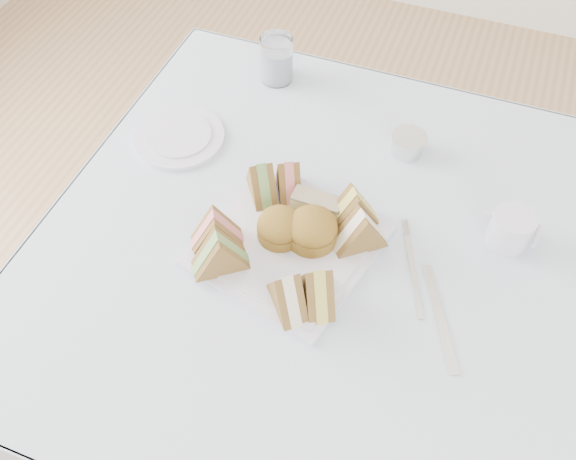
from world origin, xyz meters
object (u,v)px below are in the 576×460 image
(water_glass, at_px, (277,59))
(creamer_jug, at_px, (511,229))
(table, at_px, (316,340))
(serving_plate, at_px, (288,245))

(water_glass, height_order, creamer_jug, water_glass)
(water_glass, distance_m, creamer_jug, 0.62)
(water_glass, bearing_deg, table, -58.27)
(serving_plate, relative_size, creamer_jug, 3.77)
(table, relative_size, serving_plate, 3.15)
(table, bearing_deg, serving_plate, -153.55)
(table, relative_size, water_glass, 8.53)
(table, distance_m, water_glass, 0.64)
(water_glass, xyz_separation_m, creamer_jug, (0.55, -0.28, -0.02))
(table, relative_size, creamer_jug, 11.85)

